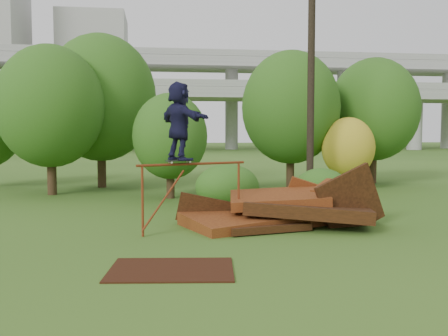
{
  "coord_description": "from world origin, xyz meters",
  "views": [
    {
      "loc": [
        -2.52,
        -10.79,
        2.5
      ],
      "look_at": [
        -0.8,
        2.0,
        1.6
      ],
      "focal_mm": 40.0,
      "sensor_mm": 36.0,
      "label": 1
    }
  ],
  "objects": [
    {
      "name": "ground",
      "position": [
        0.0,
        0.0,
        0.0
      ],
      "size": [
        240.0,
        240.0,
        0.0
      ],
      "primitive_type": "plane",
      "color": "#2D5116",
      "rests_on": "ground"
    },
    {
      "name": "scrap_pile",
      "position": [
        0.81,
        2.32,
        0.39
      ],
      "size": [
        5.73,
        3.4,
        2.12
      ],
      "color": "#4B1C0D",
      "rests_on": "ground"
    },
    {
      "name": "grind_rail",
      "position": [
        -1.62,
        1.83,
        1.29
      ],
      "size": [
        2.83,
        1.23,
        1.76
      ],
      "color": "maroon",
      "rests_on": "ground"
    },
    {
      "name": "skateboard",
      "position": [
        -1.96,
        1.69,
        1.81
      ],
      "size": [
        0.72,
        0.44,
        0.07
      ],
      "rotation": [
        0.0,
        0.0,
        0.39
      ],
      "color": "black",
      "rests_on": "grind_rail"
    },
    {
      "name": "skater",
      "position": [
        -1.96,
        1.69,
        2.81
      ],
      "size": [
        1.43,
        1.85,
        1.95
      ],
      "primitive_type": "imported",
      "rotation": [
        0.0,
        0.0,
        2.11
      ],
      "color": "#181739",
      "rests_on": "skateboard"
    },
    {
      "name": "flat_plate",
      "position": [
        -2.28,
        -1.79,
        0.01
      ],
      "size": [
        2.42,
        1.85,
        0.03
      ],
      "primitive_type": "cube",
      "rotation": [
        0.0,
        0.0,
        -0.11
      ],
      "color": "black",
      "rests_on": "ground"
    },
    {
      "name": "tree_0",
      "position": [
        -6.77,
        10.15,
        3.58
      ],
      "size": [
        4.3,
        4.3,
        6.06
      ],
      "color": "black",
      "rests_on": "ground"
    },
    {
      "name": "tree_1",
      "position": [
        -5.06,
        12.72,
        4.12
      ],
      "size": [
        5.05,
        5.05,
        7.03
      ],
      "color": "black",
      "rests_on": "ground"
    },
    {
      "name": "tree_2",
      "position": [
        -2.02,
        8.39,
        2.38
      ],
      "size": [
        2.87,
        2.87,
        4.04
      ],
      "color": "black",
      "rests_on": "ground"
    },
    {
      "name": "tree_3",
      "position": [
        3.64,
        11.8,
        3.69
      ],
      "size": [
        4.55,
        4.55,
        6.32
      ],
      "color": "black",
      "rests_on": "ground"
    },
    {
      "name": "tree_4",
      "position": [
        5.84,
        10.25,
        1.86
      ],
      "size": [
        2.32,
        2.32,
        3.21
      ],
      "color": "black",
      "rests_on": "ground"
    },
    {
      "name": "tree_5",
      "position": [
        8.2,
        12.91,
        3.68
      ],
      "size": [
        4.44,
        4.44,
        6.23
      ],
      "color": "black",
      "rests_on": "ground"
    },
    {
      "name": "shrub_left",
      "position": [
        -0.22,
        5.52,
        0.74
      ],
      "size": [
        2.13,
        1.97,
        1.48
      ],
      "primitive_type": "ellipsoid",
      "color": "#2E5717",
      "rests_on": "ground"
    },
    {
      "name": "shrub_right",
      "position": [
        3.1,
        5.74,
        0.65
      ],
      "size": [
        1.83,
        1.68,
        1.3
      ],
      "primitive_type": "ellipsoid",
      "color": "#2E5717",
      "rests_on": "ground"
    },
    {
      "name": "utility_pole",
      "position": [
        3.5,
        8.33,
        5.46
      ],
      "size": [
        1.4,
        0.28,
        10.78
      ],
      "color": "black",
      "rests_on": "ground"
    },
    {
      "name": "freeway_overpass",
      "position": [
        0.0,
        62.92,
        10.32
      ],
      "size": [
        160.0,
        15.0,
        13.7
      ],
      "color": "gray",
      "rests_on": "ground"
    },
    {
      "name": "building_right",
      "position": [
        -16.0,
        102.0,
        14.0
      ],
      "size": [
        14.0,
        14.0,
        28.0
      ],
      "primitive_type": "cube",
      "color": "#9E9E99",
      "rests_on": "ground"
    }
  ]
}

